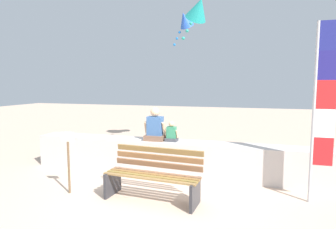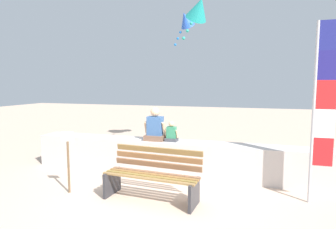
# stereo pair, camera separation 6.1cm
# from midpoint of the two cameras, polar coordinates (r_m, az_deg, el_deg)

# --- Properties ---
(ground_plane) EXTENTS (40.00, 40.00, 0.00)m
(ground_plane) POSITION_cam_midpoint_polar(r_m,az_deg,el_deg) (5.51, -2.54, -15.51)
(ground_plane) COLOR #CCAE96
(seawall_ledge) EXTENTS (6.71, 0.60, 0.75)m
(seawall_ledge) POSITION_cam_midpoint_polar(r_m,az_deg,el_deg) (6.51, 1.18, -8.58)
(seawall_ledge) COLOR beige
(seawall_ledge) RESTS_ON ground
(park_bench) EXTENTS (1.73, 0.73, 0.88)m
(park_bench) POSITION_cam_midpoint_polar(r_m,az_deg,el_deg) (5.13, -2.73, -12.15)
(park_bench) COLOR olive
(park_bench) RESTS_ON ground
(person_adult) EXTENTS (0.50, 0.36, 0.76)m
(person_adult) POSITION_cam_midpoint_polar(r_m,az_deg,el_deg) (6.48, -2.31, -2.61)
(person_adult) COLOR brown
(person_adult) RESTS_ON seawall_ledge
(person_child) EXTENTS (0.30, 0.22, 0.46)m
(person_child) POSITION_cam_midpoint_polar(r_m,az_deg,el_deg) (6.39, 0.98, -3.80)
(person_child) COLOR #3D3F45
(person_child) RESTS_ON seawall_ledge
(flag_banner) EXTENTS (0.35, 0.05, 3.05)m
(flag_banner) POSITION_cam_midpoint_polar(r_m,az_deg,el_deg) (5.34, 28.62, 2.10)
(flag_banner) COLOR #B7B7BC
(flag_banner) RESTS_ON ground
(kite_teal) EXTENTS (0.87, 0.90, 1.12)m
(kite_teal) POSITION_cam_midpoint_polar(r_m,az_deg,el_deg) (7.34, 6.41, 20.27)
(kite_teal) COLOR teal
(kite_blue) EXTENTS (0.72, 0.71, 1.06)m
(kite_blue) POSITION_cam_midpoint_polar(r_m,az_deg,el_deg) (9.18, 3.76, 18.38)
(kite_blue) COLOR blue
(sign_post) EXTENTS (0.24, 0.07, 1.16)m
(sign_post) POSITION_cam_midpoint_polar(r_m,az_deg,el_deg) (5.63, -19.08, -7.93)
(sign_post) COLOR brown
(sign_post) RESTS_ON ground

